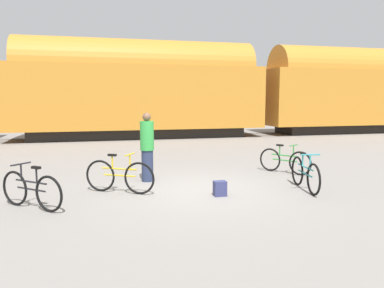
{
  "coord_description": "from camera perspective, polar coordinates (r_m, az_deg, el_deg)",
  "views": [
    {
      "loc": [
        -2.27,
        -8.52,
        2.19
      ],
      "look_at": [
        -0.08,
        0.1,
        1.1
      ],
      "focal_mm": 35.0,
      "sensor_mm": 36.0,
      "label": 1
    }
  ],
  "objects": [
    {
      "name": "rail_near",
      "position": [
        20.32,
        -7.73,
        0.76
      ],
      "size": [
        54.74,
        0.07,
        0.01
      ],
      "primitive_type": "cube",
      "color": "#4C4238",
      "rests_on": "ground_plane"
    },
    {
      "name": "rail_far",
      "position": [
        21.74,
        -8.16,
        1.16
      ],
      "size": [
        54.74,
        0.07,
        0.01
      ],
      "primitive_type": "cube",
      "color": "#4C4238",
      "rests_on": "ground_plane"
    },
    {
      "name": "person_in_green",
      "position": [
        9.91,
        -6.85,
        -0.49
      ],
      "size": [
        0.36,
        0.36,
        1.82
      ],
      "rotation": [
        0.0,
        0.0,
        5.0
      ],
      "color": "#283351",
      "rests_on": "ground_plane"
    },
    {
      "name": "freight_train",
      "position": [
        20.93,
        -8.08,
        8.61
      ],
      "size": [
        42.74,
        2.99,
        5.35
      ],
      "color": "black",
      "rests_on": "ground_plane"
    },
    {
      "name": "bicycle_green",
      "position": [
        11.32,
        13.94,
        -2.49
      ],
      "size": [
        0.98,
        1.4,
        0.86
      ],
      "color": "black",
      "rests_on": "ground_plane"
    },
    {
      "name": "bicycle_teal",
      "position": [
        9.37,
        16.84,
        -4.4
      ],
      "size": [
        0.46,
        1.73,
        0.91
      ],
      "color": "black",
      "rests_on": "ground_plane"
    },
    {
      "name": "bicycle_yellow",
      "position": [
        8.87,
        -10.99,
        -4.82
      ],
      "size": [
        1.53,
        0.93,
        0.93
      ],
      "color": "black",
      "rests_on": "ground_plane"
    },
    {
      "name": "ground_plane",
      "position": [
        9.09,
        0.68,
        -6.96
      ],
      "size": [
        80.0,
        80.0,
        0.0
      ],
      "primitive_type": "plane",
      "color": "gray"
    },
    {
      "name": "bicycle_black",
      "position": [
        8.13,
        -23.3,
        -6.45
      ],
      "size": [
        1.3,
        1.18,
        0.9
      ],
      "color": "black",
      "rests_on": "ground_plane"
    },
    {
      "name": "backpack",
      "position": [
        8.5,
        4.28,
        -6.78
      ],
      "size": [
        0.28,
        0.2,
        0.34
      ],
      "color": "navy",
      "rests_on": "ground_plane"
    }
  ]
}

